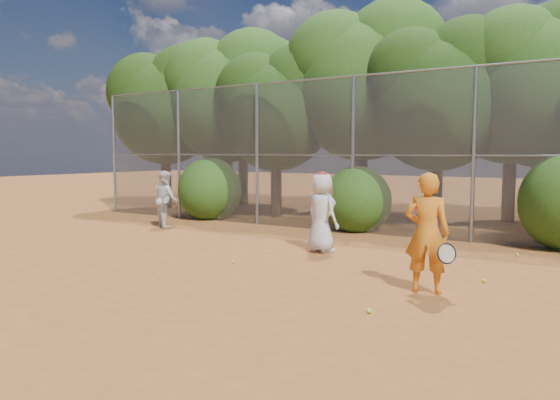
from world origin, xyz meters
The scene contains 20 objects.
ground centered at (0.00, 0.00, 0.00)m, with size 80.00×80.00×0.00m, color #945021.
fence_back centered at (-0.12, 6.00, 2.05)m, with size 20.05×0.09×4.03m.
tree_0 centered at (-9.44, 8.04, 3.93)m, with size 4.38×3.81×6.00m.
tree_1 centered at (-6.94, 8.54, 4.16)m, with size 4.64×4.03×6.35m.
tree_2 centered at (-4.45, 7.83, 3.58)m, with size 3.99×3.47×5.47m.
tree_3 centered at (-1.94, 8.84, 4.40)m, with size 4.89×4.26×6.70m.
tree_4 centered at (0.55, 8.24, 3.76)m, with size 4.19×3.64×5.73m.
tree_5 centered at (3.06, 9.04, 4.05)m, with size 4.51×3.92×6.17m.
tree_9 centered at (-7.94, 10.84, 4.34)m, with size 4.83×4.20×6.62m.
tree_10 centered at (-2.93, 11.05, 4.63)m, with size 5.15×4.48×7.06m.
tree_11 centered at (2.06, 10.64, 4.16)m, with size 4.64×4.03×6.35m.
bush_0 centered at (-6.00, 6.30, 1.00)m, with size 2.00×2.00×2.00m, color #204411.
bush_1 centered at (-1.00, 6.30, 0.90)m, with size 1.80×1.80×1.80m, color #204411.
player_yellow centered at (2.51, 0.99, 0.89)m, with size 0.85×0.61×1.78m.
player_teen centered at (-0.35, 3.09, 0.83)m, with size 0.94×0.78×1.68m.
player_white centered at (-5.80, 4.15, 0.78)m, with size 0.95×0.88×1.57m.
ball_0 centered at (3.11, 2.08, 0.03)m, with size 0.07×0.07×0.07m, color #AFD627.
ball_2 centered at (2.22, -0.44, 0.03)m, with size 0.07×0.07×0.07m, color #AFD627.
ball_4 centered at (-1.19, 1.15, 0.03)m, with size 0.07×0.07×0.07m, color #AFD627.
ball_5 centered at (3.19, 4.73, 0.03)m, with size 0.07×0.07×0.07m, color #AFD627.
Camera 1 is at (4.93, -6.86, 2.07)m, focal length 35.00 mm.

